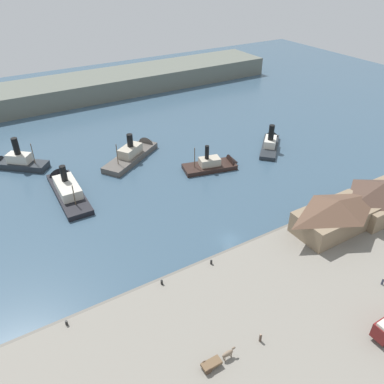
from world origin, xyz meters
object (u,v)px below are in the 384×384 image
(mooring_post_west, at_px, (162,282))
(ferry_approaching_west, at_px, (65,186))
(mooring_post_center_east, at_px, (211,262))
(ferry_outer_harbor, at_px, (15,162))
(ferry_shed_customs_shed, at_px, (381,197))
(ferry_approaching_east, at_px, (271,142))
(mooring_post_east, at_px, (67,323))
(pedestrian_standing_center, at_px, (260,338))
(ferry_shed_west_terminal, at_px, (336,214))
(ferry_near_quay, at_px, (217,164))
(ferry_moored_west, at_px, (136,152))
(horse_cart, at_px, (217,360))
(pedestrian_near_west_shed, at_px, (383,282))

(mooring_post_west, height_order, ferry_approaching_west, ferry_approaching_west)
(mooring_post_center_east, bearing_deg, ferry_approaching_west, 111.02)
(ferry_outer_harbor, bearing_deg, mooring_post_center_east, -67.96)
(ferry_shed_customs_shed, bearing_deg, mooring_post_west, 174.40)
(ferry_approaching_east, bearing_deg, mooring_post_east, -154.16)
(ferry_approaching_west, bearing_deg, ferry_outer_harbor, 114.26)
(ferry_shed_customs_shed, height_order, pedestrian_standing_center, ferry_shed_customs_shed)
(ferry_shed_west_terminal, height_order, pedestrian_standing_center, ferry_shed_west_terminal)
(ferry_shed_west_terminal, bearing_deg, ferry_near_quay, 98.05)
(ferry_outer_harbor, xyz_separation_m, ferry_approaching_west, (9.01, -19.98, -0.41))
(ferry_near_quay, bearing_deg, pedestrian_standing_center, -117.49)
(ferry_moored_west, bearing_deg, ferry_approaching_west, -160.20)
(ferry_near_quay, bearing_deg, ferry_approaching_west, 165.80)
(pedestrian_standing_center, relative_size, ferry_near_quay, 0.10)
(mooring_post_west, bearing_deg, mooring_post_east, -179.96)
(ferry_near_quay, relative_size, ferry_approaching_west, 0.70)
(ferry_shed_west_terminal, relative_size, mooring_post_west, 21.28)
(mooring_post_center_east, relative_size, ferry_near_quay, 0.05)
(horse_cart, xyz_separation_m, mooring_post_center_east, (11.19, 18.62, -0.47))
(mooring_post_east, distance_m, mooring_post_west, 17.88)
(pedestrian_near_west_shed, xyz_separation_m, ferry_near_quay, (-0.04, 54.98, -0.81))
(mooring_post_center_east, height_order, ferry_near_quay, ferry_near_quay)
(ferry_shed_customs_shed, bearing_deg, horse_cart, -166.28)
(pedestrian_near_west_shed, bearing_deg, pedestrian_standing_center, 175.46)
(mooring_post_east, height_order, ferry_moored_west, ferry_moored_west)
(ferry_shed_customs_shed, distance_m, mooring_post_west, 55.36)
(horse_cart, height_order, pedestrian_near_west_shed, horse_cart)
(pedestrian_standing_center, bearing_deg, ferry_moored_west, 82.00)
(pedestrian_near_west_shed, height_order, ferry_outer_harbor, ferry_outer_harbor)
(mooring_post_east, relative_size, ferry_moored_west, 0.04)
(ferry_near_quay, height_order, ferry_approaching_west, ferry_approaching_west)
(ferry_approaching_west, bearing_deg, pedestrian_near_west_shed, -57.58)
(ferry_shed_west_terminal, distance_m, horse_cart, 43.56)
(ferry_outer_harbor, bearing_deg, ferry_approaching_west, -65.74)
(mooring_post_center_east, height_order, ferry_moored_west, ferry_moored_west)
(mooring_post_east, height_order, ferry_approaching_east, ferry_approaching_east)
(ferry_near_quay, height_order, ferry_moored_west, ferry_moored_west)
(mooring_post_center_east, distance_m, ferry_outer_harbor, 69.50)
(pedestrian_near_west_shed, distance_m, ferry_moored_west, 76.21)
(ferry_shed_customs_shed, bearing_deg, mooring_post_center_east, 173.34)
(mooring_post_west, bearing_deg, ferry_shed_west_terminal, -6.52)
(ferry_shed_west_terminal, distance_m, mooring_post_center_east, 30.40)
(ferry_approaching_east, relative_size, ferry_approaching_west, 0.67)
(pedestrian_near_west_shed, distance_m, mooring_post_west, 41.36)
(ferry_near_quay, distance_m, ferry_outer_harbor, 59.03)
(ferry_shed_west_terminal, bearing_deg, ferry_approaching_west, 133.87)
(ferry_outer_harbor, relative_size, ferry_approaching_east, 0.96)
(mooring_post_east, bearing_deg, pedestrian_standing_center, -36.50)
(mooring_post_east, distance_m, ferry_outer_harbor, 64.24)
(ferry_shed_customs_shed, relative_size, ferry_outer_harbor, 1.09)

